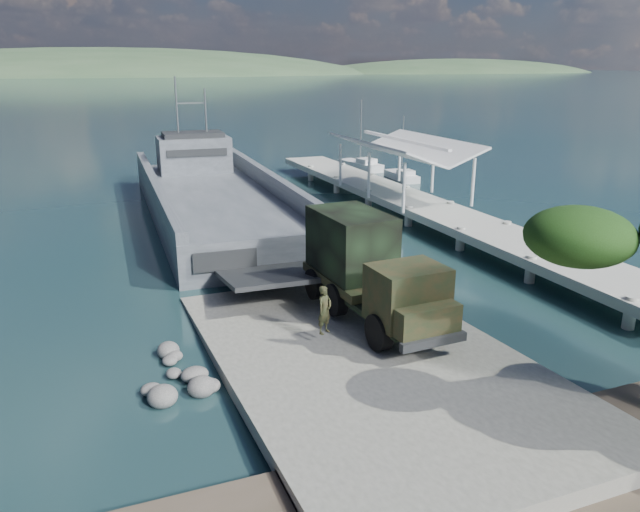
{
  "coord_description": "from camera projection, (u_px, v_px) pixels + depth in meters",
  "views": [
    {
      "loc": [
        -8.99,
        -19.03,
        10.38
      ],
      "look_at": [
        1.07,
        6.0,
        1.99
      ],
      "focal_mm": 35.0,
      "sensor_mm": 36.0,
      "label": 1
    }
  ],
  "objects": [
    {
      "name": "ground",
      "position": [
        353.0,
        355.0,
        23.14
      ],
      "size": [
        1400.0,
        1400.0,
        0.0
      ],
      "primitive_type": "plane",
      "color": "#1C4445",
      "rests_on": "ground"
    },
    {
      "name": "boat_ramp",
      "position": [
        365.0,
        360.0,
        22.18
      ],
      "size": [
        10.0,
        18.0,
        0.5
      ],
      "primitive_type": "cube",
      "color": "slate",
      "rests_on": "ground"
    },
    {
      "name": "shoreline_rocks",
      "position": [
        183.0,
        379.0,
        21.38
      ],
      "size": [
        3.2,
        5.6,
        0.9
      ],
      "primitive_type": null,
      "color": "#595856",
      "rests_on": "ground"
    },
    {
      "name": "distant_headlands",
      "position": [
        133.0,
        75.0,
        537.12
      ],
      "size": [
        1000.0,
        240.0,
        48.0
      ],
      "primitive_type": null,
      "color": "#335032",
      "rests_on": "ground"
    },
    {
      "name": "pier",
      "position": [
        409.0,
        193.0,
        43.93
      ],
      "size": [
        6.4,
        44.0,
        6.1
      ],
      "color": "#B8B8AD",
      "rests_on": "ground"
    },
    {
      "name": "landing_craft",
      "position": [
        216.0,
        205.0,
        43.58
      ],
      "size": [
        10.04,
        34.35,
        10.1
      ],
      "rotation": [
        0.0,
        0.0,
        -0.05
      ],
      "color": "#494F56",
      "rests_on": "ground"
    },
    {
      "name": "military_truck",
      "position": [
        368.0,
        269.0,
        24.96
      ],
      "size": [
        3.15,
        8.71,
        3.98
      ],
      "rotation": [
        0.0,
        0.0,
        0.05
      ],
      "color": "black",
      "rests_on": "boat_ramp"
    },
    {
      "name": "soldier",
      "position": [
        325.0,
        320.0,
        22.72
      ],
      "size": [
        0.79,
        0.71,
        1.81
      ],
      "primitive_type": "imported",
      "rotation": [
        0.0,
        0.0,
        0.53
      ],
      "color": "black",
      "rests_on": "boat_ramp"
    },
    {
      "name": "sailboat_near",
      "position": [
        402.0,
        176.0,
        57.55
      ],
      "size": [
        1.74,
        4.98,
        5.96
      ],
      "rotation": [
        0.0,
        0.0,
        -0.06
      ],
      "color": "white",
      "rests_on": "ground"
    },
    {
      "name": "sailboat_far",
      "position": [
        361.0,
        166.0,
        63.16
      ],
      "size": [
        2.66,
        6.02,
        7.09
      ],
      "rotation": [
        0.0,
        0.0,
        0.17
      ],
      "color": "white",
      "rests_on": "ground"
    }
  ]
}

